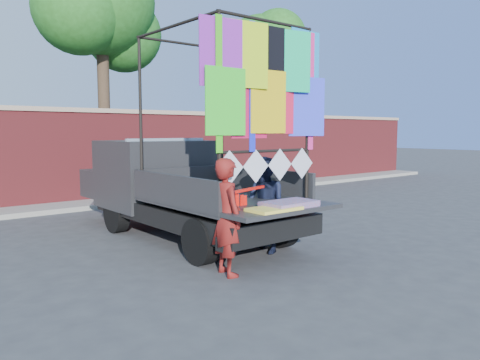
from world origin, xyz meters
TOP-DOWN VIEW (x-y plane):
  - ground at (0.00, 0.00)m, footprint 90.00×90.00m
  - brick_wall at (0.00, 7.00)m, footprint 30.00×0.45m
  - curb at (0.00, 6.30)m, footprint 30.00×1.20m
  - tree_mid at (1.02, 8.12)m, footprint 4.20×3.30m
  - tree_right at (7.52, 8.12)m, footprint 4.20×3.30m
  - pickup_truck at (-0.29, 2.23)m, footprint 2.27×5.70m
  - woman at (-1.11, -0.65)m, footprint 0.49×0.65m
  - man at (0.10, -0.09)m, footprint 0.66×0.82m
  - streamer_bundle at (-0.61, -0.38)m, footprint 0.89×0.32m

SIDE VIEW (x-z plane):
  - ground at x=0.00m, z-range 0.00..0.00m
  - curb at x=0.00m, z-range 0.00..0.12m
  - man at x=0.10m, z-range 0.00..1.57m
  - woman at x=-1.11m, z-range 0.00..1.63m
  - pickup_truck at x=-0.29m, z-range -0.89..2.71m
  - streamer_bundle at x=-0.61m, z-range 0.61..1.25m
  - brick_wall at x=0.00m, z-range 0.02..2.63m
  - tree_right at x=7.52m, z-range 1.44..8.06m
  - tree_mid at x=1.02m, z-range 1.83..9.56m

